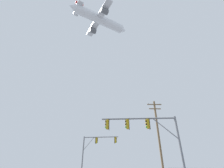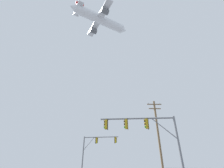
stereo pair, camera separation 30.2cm
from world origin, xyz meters
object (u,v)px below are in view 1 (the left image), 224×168
signal_pole_near (146,131)px  utility_pole (158,135)px  airplane (100,20)px  signal_pole_far (95,146)px

signal_pole_near → utility_pole: size_ratio=0.67×
utility_pole → signal_pole_near: bearing=-115.5°
signal_pole_near → utility_pole: utility_pole is taller
airplane → utility_pole: bearing=-62.6°
signal_pole_far → utility_pole: size_ratio=0.59×
signal_pole_near → utility_pole: (3.64, 7.62, 0.97)m
signal_pole_far → utility_pole: utility_pole is taller
signal_pole_far → utility_pole: 10.63m
airplane → signal_pole_near: bearing=-75.8°
signal_pole_far → utility_pole: (9.16, -5.30, 0.94)m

